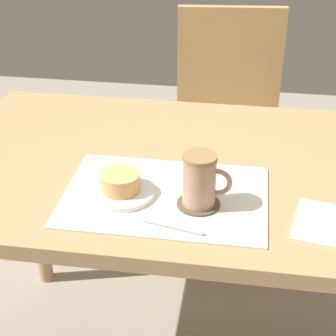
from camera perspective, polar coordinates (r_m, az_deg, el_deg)
The scene contains 9 objects.
dining_table at distance 1.39m, azimuth 1.71°, elevation -2.42°, with size 1.18×0.73×0.71m.
wooden_chair at distance 2.08m, azimuth 6.15°, elevation 4.64°, with size 0.46×0.46×0.88m.
placemat at distance 1.23m, azimuth -0.28°, elevation -2.87°, with size 0.44×0.31×0.00m, color silver.
pastry_plate at distance 1.23m, azimuth -4.81°, elevation -2.43°, with size 0.15×0.15×0.01m, color white.
pastry at distance 1.22m, azimuth -4.86°, elevation -1.39°, with size 0.09×0.09×0.04m, color #E0A860.
coffee_coaster at distance 1.19m, azimuth 3.11°, elevation -3.64°, with size 0.09×0.09×0.01m, color brown.
coffee_mug at distance 1.16m, azimuth 3.32°, elevation -1.19°, with size 0.10×0.07×0.12m.
teaspoon at distance 1.12m, azimuth 0.43°, elevation -5.93°, with size 0.01×0.01×0.13m, color silver.
paper_napkin at distance 1.19m, azimuth 16.36°, elevation -5.56°, with size 0.15×0.15×0.00m, color silver.
Camera 1 is at (0.14, -1.16, 1.38)m, focal length 60.00 mm.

